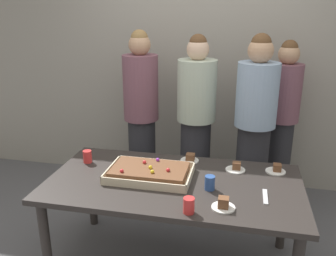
% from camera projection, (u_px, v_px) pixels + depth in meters
% --- Properties ---
extents(interior_back_panel, '(8.00, 0.12, 3.00)m').
position_uv_depth(interior_back_panel, '(203.00, 48.00, 3.82)').
color(interior_back_panel, '#9E998E').
rests_on(interior_back_panel, ground_plane).
extents(party_table, '(1.83, 0.95, 0.72)m').
position_uv_depth(party_table, '(174.00, 191.00, 2.61)').
color(party_table, '#2D2826').
rests_on(party_table, ground_plane).
extents(sheet_cake, '(0.62, 0.40, 0.10)m').
position_uv_depth(sheet_cake, '(150.00, 172.00, 2.64)').
color(sheet_cake, beige).
rests_on(sheet_cake, party_table).
extents(plated_slice_near_left, '(0.15, 0.15, 0.06)m').
position_uv_depth(plated_slice_near_left, '(276.00, 170.00, 2.72)').
color(plated_slice_near_left, white).
rests_on(plated_slice_near_left, party_table).
extents(plated_slice_near_right, '(0.15, 0.15, 0.07)m').
position_uv_depth(plated_slice_near_right, '(236.00, 168.00, 2.75)').
color(plated_slice_near_right, white).
rests_on(plated_slice_near_right, party_table).
extents(plated_slice_far_left, '(0.15, 0.15, 0.08)m').
position_uv_depth(plated_slice_far_left, '(223.00, 205.00, 2.23)').
color(plated_slice_far_left, white).
rests_on(plated_slice_far_left, party_table).
extents(plated_slice_far_right, '(0.15, 0.15, 0.06)m').
position_uv_depth(plated_slice_far_right, '(190.00, 159.00, 2.92)').
color(plated_slice_far_right, white).
rests_on(plated_slice_far_right, party_table).
extents(drink_cup_nearest, '(0.07, 0.07, 0.10)m').
position_uv_depth(drink_cup_nearest, '(87.00, 157.00, 2.88)').
color(drink_cup_nearest, red).
rests_on(drink_cup_nearest, party_table).
extents(drink_cup_middle, '(0.07, 0.07, 0.10)m').
position_uv_depth(drink_cup_middle, '(210.00, 183.00, 2.45)').
color(drink_cup_middle, '#2D5199').
rests_on(drink_cup_middle, party_table).
extents(drink_cup_far_end, '(0.07, 0.07, 0.10)m').
position_uv_depth(drink_cup_far_end, '(189.00, 205.00, 2.17)').
color(drink_cup_far_end, red).
rests_on(drink_cup_far_end, party_table).
extents(cake_server_utensil, '(0.03, 0.20, 0.01)m').
position_uv_depth(cake_server_utensil, '(265.00, 197.00, 2.36)').
color(cake_server_utensil, silver).
rests_on(cake_server_utensil, party_table).
extents(person_serving_front, '(0.35, 0.35, 1.72)m').
position_uv_depth(person_serving_front, '(141.00, 114.00, 3.61)').
color(person_serving_front, '#28282D').
rests_on(person_serving_front, ground_plane).
extents(person_green_shirt_behind, '(0.36, 0.36, 1.69)m').
position_uv_depth(person_green_shirt_behind, '(196.00, 122.00, 3.43)').
color(person_green_shirt_behind, '#28282D').
rests_on(person_green_shirt_behind, ground_plane).
extents(person_striped_tie_right, '(0.31, 0.31, 1.64)m').
position_uv_depth(person_striped_tie_right, '(282.00, 121.00, 3.50)').
color(person_striped_tie_right, '#28282D').
rests_on(person_striped_tie_right, ground_plane).
extents(person_far_right_suit, '(0.36, 0.36, 1.72)m').
position_uv_depth(person_far_right_suit, '(254.00, 128.00, 3.21)').
color(person_far_right_suit, '#28282D').
rests_on(person_far_right_suit, ground_plane).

